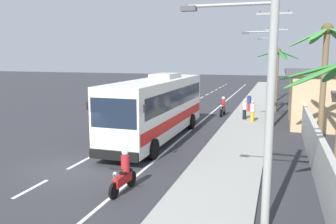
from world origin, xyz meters
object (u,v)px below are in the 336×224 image
motorcycle_beside_bus (124,175)px  motorcycle_trailing (223,108)px  utility_pole_far (275,56)px  palm_nearest (326,60)px  palm_third (277,64)px  coach_bus_foreground (158,106)px  pedestrian_midwalk (249,102)px  pedestrian_near_kerb (252,111)px  pedestrian_far_walk (245,109)px  utility_pole_mid (271,62)px  utility_pole_nearest (268,75)px

motorcycle_beside_bus → motorcycle_trailing: (0.94, 18.00, 0.00)m
utility_pole_far → palm_nearest: (2.67, -20.31, -0.20)m
palm_third → utility_pole_far: bearing=93.1°
utility_pole_far → palm_third: bearing=-86.9°
coach_bus_foreground → motorcycle_trailing: size_ratio=6.10×
utility_pole_far → pedestrian_midwalk: bearing=-104.7°
pedestrian_midwalk → pedestrian_near_kerb: bearing=92.0°
pedestrian_midwalk → palm_nearest: palm_nearest is taller
motorcycle_trailing → pedestrian_far_walk: size_ratio=1.22×
coach_bus_foreground → utility_pole_mid: 8.26m
palm_nearest → palm_third: bearing=99.4°
motorcycle_trailing → pedestrian_midwalk: pedestrian_midwalk is taller
pedestrian_far_walk → utility_pole_far: utility_pole_far is taller
pedestrian_near_kerb → palm_nearest: 9.71m
utility_pole_mid → palm_nearest: size_ratio=1.32×
coach_bus_foreground → pedestrian_midwalk: size_ratio=7.61×
pedestrian_far_walk → pedestrian_near_kerb: bearing=-39.5°
motorcycle_trailing → palm_nearest: size_ratio=0.30×
motorcycle_beside_bus → palm_third: palm_third is taller
coach_bus_foreground → motorcycle_trailing: (2.51, 9.56, -1.38)m
motorcycle_trailing → palm_third: (4.23, 3.35, 3.64)m
utility_pole_mid → palm_third: utility_pole_mid is taller
coach_bus_foreground → motorcycle_beside_bus: 8.69m
utility_pole_far → motorcycle_beside_bus: bearing=-100.0°
motorcycle_trailing → palm_nearest: bearing=-58.7°
utility_pole_nearest → pedestrian_far_walk: bearing=97.0°
palm_third → pedestrian_midwalk: bearing=-153.5°
pedestrian_near_kerb → palm_third: (1.58, 6.16, 3.32)m
pedestrian_far_walk → pedestrian_midwalk: bearing=102.2°
utility_pole_mid → motorcycle_trailing: bearing=127.6°
pedestrian_midwalk → palm_third: 4.17m
utility_pole_far → palm_third: (0.34, -6.16, -0.77)m
coach_bus_foreground → pedestrian_near_kerb: 8.56m
pedestrian_midwalk → utility_pole_mid: bearing=99.1°
pedestrian_midwalk → pedestrian_far_walk: size_ratio=0.97×
motorcycle_trailing → utility_pole_mid: (3.87, -5.01, 4.01)m
motorcycle_beside_bus → palm_third: bearing=76.4°
motorcycle_trailing → pedestrian_midwalk: size_ratio=1.25×
motorcycle_beside_bus → utility_pole_far: size_ratio=0.20×
palm_nearest → coach_bus_foreground: bearing=172.3°
utility_pole_far → pedestrian_far_walk: bearing=-99.4°
coach_bus_foreground → pedestrian_far_walk: 8.88m
pedestrian_near_kerb → palm_third: palm_third is taller
pedestrian_midwalk → utility_pole_far: utility_pole_far is taller
pedestrian_far_walk → motorcycle_beside_bus: bearing=-88.2°
motorcycle_beside_bus → utility_pole_nearest: size_ratio=0.23×
palm_nearest → utility_pole_mid: bearing=115.0°
palm_nearest → pedestrian_far_walk: bearing=117.4°
coach_bus_foreground → palm_third: bearing=62.4°
pedestrian_far_walk → utility_pole_far: 12.34m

